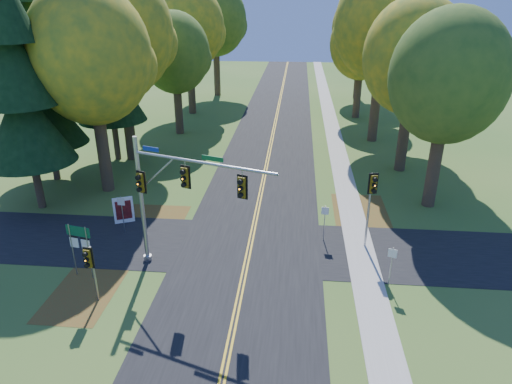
# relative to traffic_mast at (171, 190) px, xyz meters

# --- Properties ---
(ground) EXTENTS (160.00, 160.00, 0.00)m
(ground) POSITION_rel_traffic_mast_xyz_m (3.56, 0.56, -4.45)
(ground) COLOR #345F21
(ground) RESTS_ON ground
(road_main) EXTENTS (8.00, 160.00, 0.02)m
(road_main) POSITION_rel_traffic_mast_xyz_m (3.56, 0.56, -4.44)
(road_main) COLOR black
(road_main) RESTS_ON ground
(road_cross) EXTENTS (60.00, 6.00, 0.02)m
(road_cross) POSITION_rel_traffic_mast_xyz_m (3.56, 2.56, -4.44)
(road_cross) COLOR black
(road_cross) RESTS_ON ground
(centerline_left) EXTENTS (0.10, 160.00, 0.01)m
(centerline_left) POSITION_rel_traffic_mast_xyz_m (3.46, 0.56, -4.42)
(centerline_left) COLOR gold
(centerline_left) RESTS_ON road_main
(centerline_right) EXTENTS (0.10, 160.00, 0.01)m
(centerline_right) POSITION_rel_traffic_mast_xyz_m (3.66, 0.56, -4.42)
(centerline_right) COLOR gold
(centerline_right) RESTS_ON road_main
(sidewalk_east) EXTENTS (1.60, 160.00, 0.06)m
(sidewalk_east) POSITION_rel_traffic_mast_xyz_m (9.76, 0.56, -4.42)
(sidewalk_east) COLOR #9E998E
(sidewalk_east) RESTS_ON ground
(leaf_patch_w_near) EXTENTS (4.00, 6.00, 0.00)m
(leaf_patch_w_near) POSITION_rel_traffic_mast_xyz_m (-2.94, 4.56, -4.44)
(leaf_patch_w_near) COLOR brown
(leaf_patch_w_near) RESTS_ON ground
(leaf_patch_e) EXTENTS (3.50, 8.00, 0.00)m
(leaf_patch_e) POSITION_rel_traffic_mast_xyz_m (10.36, 6.56, -4.44)
(leaf_patch_e) COLOR brown
(leaf_patch_e) RESTS_ON ground
(leaf_patch_w_far) EXTENTS (3.00, 5.00, 0.00)m
(leaf_patch_w_far) POSITION_rel_traffic_mast_xyz_m (-3.94, -2.44, -4.44)
(leaf_patch_w_far) COLOR brown
(leaf_patch_w_far) RESTS_ON ground
(tree_w_a) EXTENTS (8.00, 8.00, 14.15)m
(tree_w_a) POSITION_rel_traffic_mast_xyz_m (-7.56, 9.94, 5.04)
(tree_w_a) COLOR #38281C
(tree_w_a) RESTS_ON ground
(tree_e_a) EXTENTS (7.20, 7.20, 12.73)m
(tree_e_a) POSITION_rel_traffic_mast_xyz_m (15.13, 9.33, 4.08)
(tree_e_a) COLOR #38281C
(tree_e_a) RESTS_ON ground
(tree_w_b) EXTENTS (8.60, 8.60, 15.38)m
(tree_w_b) POSITION_rel_traffic_mast_xyz_m (-8.16, 16.84, 5.92)
(tree_w_b) COLOR #38281C
(tree_w_b) RESTS_ON ground
(tree_e_b) EXTENTS (7.60, 7.60, 13.33)m
(tree_e_b) POSITION_rel_traffic_mast_xyz_m (14.53, 16.13, 4.45)
(tree_e_b) COLOR #38281C
(tree_e_b) RESTS_ON ground
(tree_w_c) EXTENTS (6.80, 6.80, 11.91)m
(tree_w_c) POSITION_rel_traffic_mast_xyz_m (-5.97, 25.03, 3.49)
(tree_w_c) COLOR #38281C
(tree_w_c) RESTS_ON ground
(tree_e_c) EXTENTS (8.80, 8.80, 15.79)m
(tree_e_c) POSITION_rel_traffic_mast_xyz_m (13.44, 24.25, 6.21)
(tree_e_c) COLOR #38281C
(tree_e_c) RESTS_ON ground
(tree_w_d) EXTENTS (8.20, 8.20, 14.56)m
(tree_w_d) POSITION_rel_traffic_mast_xyz_m (-6.56, 33.74, 5.33)
(tree_w_d) COLOR #38281C
(tree_w_d) RESTS_ON ground
(tree_e_d) EXTENTS (7.00, 7.00, 12.32)m
(tree_e_d) POSITION_rel_traffic_mast_xyz_m (12.83, 33.43, 3.79)
(tree_e_d) COLOR #38281C
(tree_e_d) RESTS_ON ground
(tree_w_e) EXTENTS (8.40, 8.40, 14.97)m
(tree_w_e) POSITION_rel_traffic_mast_xyz_m (-5.36, 44.64, 5.62)
(tree_w_e) COLOR #38281C
(tree_w_e) RESTS_ON ground
(tree_e_e) EXTENTS (7.80, 7.80, 13.74)m
(tree_e_e) POSITION_rel_traffic_mast_xyz_m (14.03, 44.14, 4.74)
(tree_e_e) COLOR #38281C
(tree_e_e) RESTS_ON ground
(pine_a) EXTENTS (5.60, 5.60, 19.48)m
(pine_a) POSITION_rel_traffic_mast_xyz_m (-10.94, 6.56, 4.73)
(pine_a) COLOR #38281C
(pine_a) RESTS_ON ground
(pine_b) EXTENTS (5.60, 5.60, 17.31)m
(pine_b) POSITION_rel_traffic_mast_xyz_m (-12.44, 11.56, 3.71)
(pine_b) COLOR #38281C
(pine_b) RESTS_ON ground
(pine_c) EXTENTS (5.60, 5.60, 20.56)m
(pine_c) POSITION_rel_traffic_mast_xyz_m (-9.44, 16.56, 5.24)
(pine_c) COLOR #38281C
(pine_c) RESTS_ON ground
(traffic_mast) EXTENTS (7.25, 2.68, 6.92)m
(traffic_mast) POSITION_rel_traffic_mast_xyz_m (0.00, 0.00, 0.00)
(traffic_mast) COLOR #999CA2
(traffic_mast) RESTS_ON ground
(east_signal_pole) EXTENTS (0.52, 0.61, 4.56)m
(east_signal_pole) POSITION_rel_traffic_mast_xyz_m (10.11, 3.02, -0.99)
(east_signal_pole) COLOR #979BA0
(east_signal_pole) RESTS_ON ground
(ped_signal_pole) EXTENTS (0.46, 0.54, 2.93)m
(ped_signal_pole) POSITION_rel_traffic_mast_xyz_m (-3.05, -3.13, -2.27)
(ped_signal_pole) COLOR gray
(ped_signal_pole) RESTS_ON ground
(route_sign_cluster) EXTENTS (1.33, 0.34, 2.90)m
(route_sign_cluster) POSITION_rel_traffic_mast_xyz_m (-4.48, -1.11, -2.40)
(route_sign_cluster) COLOR gray
(route_sign_cluster) RESTS_ON ground
(info_kiosk) EXTENTS (1.19, 0.67, 1.70)m
(info_kiosk) POSITION_rel_traffic_mast_xyz_m (-4.57, 4.85, -3.60)
(info_kiosk) COLOR white
(info_kiosk) RESTS_ON ground
(reg_sign_e_north) EXTENTS (0.42, 0.10, 2.18)m
(reg_sign_e_north) POSITION_rel_traffic_mast_xyz_m (7.76, 3.74, -2.96)
(reg_sign_e_north) COLOR gray
(reg_sign_e_north) RESTS_ON ground
(reg_sign_e_south) EXTENTS (0.40, 0.17, 2.17)m
(reg_sign_e_south) POSITION_rel_traffic_mast_xyz_m (10.74, -0.61, -2.96)
(reg_sign_e_south) COLOR gray
(reg_sign_e_south) RESTS_ON ground
(reg_sign_w) EXTENTS (0.45, 0.08, 2.35)m
(reg_sign_w) POSITION_rel_traffic_mast_xyz_m (-4.14, 3.62, -2.84)
(reg_sign_w) COLOR gray
(reg_sign_w) RESTS_ON ground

